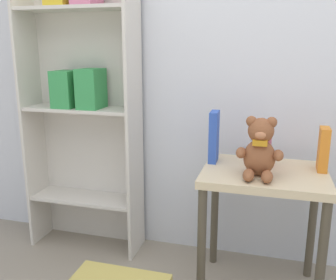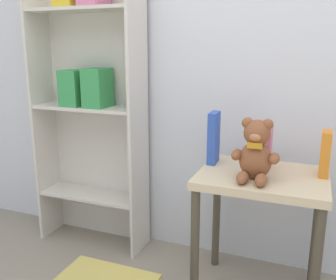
{
  "view_description": "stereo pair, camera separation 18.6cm",
  "coord_description": "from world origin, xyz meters",
  "px_view_note": "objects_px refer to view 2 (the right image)",
  "views": [
    {
      "loc": [
        0.14,
        -0.64,
        1.18
      ],
      "look_at": [
        -0.35,
        1.11,
        0.73
      ],
      "focal_mm": 40.0,
      "sensor_mm": 36.0,
      "label": 1
    },
    {
      "loc": [
        0.31,
        -0.58,
        1.18
      ],
      "look_at": [
        -0.35,
        1.11,
        0.73
      ],
      "focal_mm": 40.0,
      "sensor_mm": 36.0,
      "label": 2
    }
  ],
  "objects_px": {
    "book_standing_blue": "(214,138)",
    "book_standing_orange": "(325,154)",
    "bookshelf_side": "(91,90)",
    "display_table": "(261,197)",
    "book_standing_pink": "(266,148)",
    "teddy_bear": "(255,152)"
  },
  "relations": [
    {
      "from": "book_standing_orange",
      "to": "bookshelf_side",
      "type": "bearing_deg",
      "value": 174.82
    },
    {
      "from": "bookshelf_side",
      "to": "book_standing_orange",
      "type": "xyz_separation_m",
      "value": [
        1.28,
        -0.15,
        -0.21
      ]
    },
    {
      "from": "teddy_bear",
      "to": "book_standing_pink",
      "type": "xyz_separation_m",
      "value": [
        0.03,
        0.16,
        -0.02
      ]
    },
    {
      "from": "book_standing_blue",
      "to": "book_standing_orange",
      "type": "distance_m",
      "value": 0.5
    },
    {
      "from": "book_standing_pink",
      "to": "display_table",
      "type": "bearing_deg",
      "value": -90.94
    },
    {
      "from": "book_standing_pink",
      "to": "book_standing_orange",
      "type": "height_order",
      "value": "same"
    },
    {
      "from": "display_table",
      "to": "bookshelf_side",
      "type": "bearing_deg",
      "value": 167.74
    },
    {
      "from": "display_table",
      "to": "book_standing_pink",
      "type": "distance_m",
      "value": 0.23
    },
    {
      "from": "book_standing_orange",
      "to": "book_standing_pink",
      "type": "bearing_deg",
      "value": -180.0
    },
    {
      "from": "display_table",
      "to": "teddy_bear",
      "type": "bearing_deg",
      "value": -108.24
    },
    {
      "from": "bookshelf_side",
      "to": "book_standing_pink",
      "type": "height_order",
      "value": "bookshelf_side"
    },
    {
      "from": "bookshelf_side",
      "to": "book_standing_blue",
      "type": "relative_size",
      "value": 6.68
    },
    {
      "from": "display_table",
      "to": "book_standing_pink",
      "type": "bearing_deg",
      "value": 90.0
    },
    {
      "from": "book_standing_pink",
      "to": "book_standing_orange",
      "type": "relative_size",
      "value": 1.0
    },
    {
      "from": "bookshelf_side",
      "to": "book_standing_orange",
      "type": "height_order",
      "value": "bookshelf_side"
    },
    {
      "from": "bookshelf_side",
      "to": "teddy_bear",
      "type": "bearing_deg",
      "value": -16.87
    },
    {
      "from": "bookshelf_side",
      "to": "display_table",
      "type": "xyz_separation_m",
      "value": [
        1.02,
        -0.22,
        -0.42
      ]
    },
    {
      "from": "book_standing_blue",
      "to": "book_standing_orange",
      "type": "xyz_separation_m",
      "value": [
        0.5,
        -0.01,
        -0.03
      ]
    },
    {
      "from": "book_standing_blue",
      "to": "book_standing_pink",
      "type": "relative_size",
      "value": 1.25
    },
    {
      "from": "teddy_bear",
      "to": "book_standing_blue",
      "type": "distance_m",
      "value": 0.28
    },
    {
      "from": "bookshelf_side",
      "to": "display_table",
      "type": "bearing_deg",
      "value": -12.26
    },
    {
      "from": "teddy_bear",
      "to": "book_standing_pink",
      "type": "bearing_deg",
      "value": 80.79
    }
  ]
}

